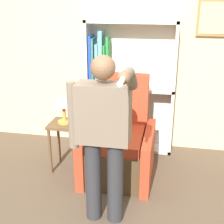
# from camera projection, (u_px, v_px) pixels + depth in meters

# --- Properties ---
(wall_back) EXTENTS (8.00, 0.11, 2.80)m
(wall_back) POSITION_uv_depth(u_px,v_px,m) (120.00, 48.00, 4.24)
(wall_back) COLOR beige
(wall_back) RESTS_ON ground_plane
(bookcase) EXTENTS (1.20, 0.28, 1.78)m
(bookcase) POSITION_uv_depth(u_px,v_px,m) (120.00, 91.00, 4.29)
(bookcase) COLOR silver
(bookcase) RESTS_ON ground_plane
(armchair) EXTENTS (0.81, 0.91, 1.18)m
(armchair) POSITION_uv_depth(u_px,v_px,m) (119.00, 146.00, 3.77)
(armchair) COLOR #4C3823
(armchair) RESTS_ON ground_plane
(person_standing) EXTENTS (0.62, 0.78, 1.61)m
(person_standing) POSITION_uv_depth(u_px,v_px,m) (103.00, 132.00, 2.76)
(person_standing) COLOR #2D2D33
(person_standing) RESTS_ON ground_plane
(side_table) EXTENTS (0.36, 0.36, 0.62)m
(side_table) POSITION_uv_depth(u_px,v_px,m) (65.00, 133.00, 3.82)
(side_table) COLOR brown
(side_table) RESTS_ON ground_plane
(table_lamp) EXTENTS (0.23, 0.23, 0.36)m
(table_lamp) POSITION_uv_depth(u_px,v_px,m) (63.00, 102.00, 3.68)
(table_lamp) COLOR gold
(table_lamp) RESTS_ON side_table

